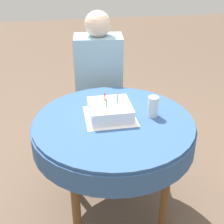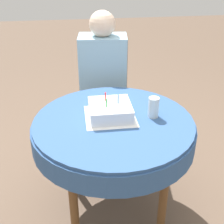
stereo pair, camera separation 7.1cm
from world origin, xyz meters
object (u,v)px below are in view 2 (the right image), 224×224
(birthday_cake, at_px, (110,110))
(person, at_px, (103,73))
(drinking_glass, at_px, (154,107))
(chair, at_px, (103,92))

(birthday_cake, bearing_deg, person, 87.49)
(birthday_cake, relative_size, drinking_glass, 1.98)
(chair, relative_size, person, 0.78)
(person, distance_m, drinking_glass, 0.77)
(chair, bearing_deg, drinking_glass, -69.14)
(chair, height_order, birthday_cake, chair)
(chair, bearing_deg, birthday_cake, -86.38)
(chair, distance_m, birthday_cake, 0.84)
(chair, distance_m, drinking_glass, 0.90)
(chair, relative_size, birthday_cake, 3.81)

